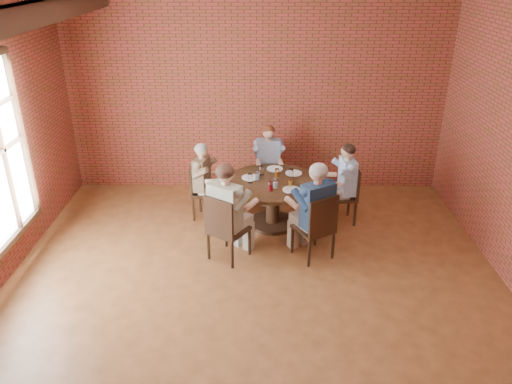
{
  "coord_description": "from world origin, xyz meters",
  "views": [
    {
      "loc": [
        0.05,
        -4.94,
        3.83
      ],
      "look_at": [
        0.01,
        1.0,
        1.04
      ],
      "focal_mm": 35.0,
      "sensor_mm": 36.0,
      "label": 1
    }
  ],
  "objects_px": {
    "diner_a": "(343,184)",
    "chair_e": "(318,226)",
    "diner_b": "(268,163)",
    "diner_e": "(314,211)",
    "dining_table": "(273,194)",
    "chair_a": "(347,192)",
    "chair_b": "(268,169)",
    "chair_c": "(201,189)",
    "chair_d": "(224,227)",
    "diner_c": "(205,182)",
    "smartphone": "(291,192)",
    "diner_d": "(228,212)"
  },
  "relations": [
    {
      "from": "dining_table",
      "to": "chair_c",
      "type": "height_order",
      "value": "chair_c"
    },
    {
      "from": "chair_a",
      "to": "diner_d",
      "type": "relative_size",
      "value": 0.65
    },
    {
      "from": "diner_b",
      "to": "diner_e",
      "type": "distance_m",
      "value": 1.98
    },
    {
      "from": "chair_a",
      "to": "chair_b",
      "type": "bearing_deg",
      "value": -133.52
    },
    {
      "from": "chair_c",
      "to": "chair_e",
      "type": "distance_m",
      "value": 2.13
    },
    {
      "from": "diner_a",
      "to": "diner_d",
      "type": "relative_size",
      "value": 0.92
    },
    {
      "from": "diner_c",
      "to": "chair_d",
      "type": "bearing_deg",
      "value": -150.35
    },
    {
      "from": "dining_table",
      "to": "chair_b",
      "type": "xyz_separation_m",
      "value": [
        -0.06,
        1.06,
        -0.03
      ]
    },
    {
      "from": "dining_table",
      "to": "chair_b",
      "type": "distance_m",
      "value": 1.07
    },
    {
      "from": "chair_b",
      "to": "diner_e",
      "type": "distance_m",
      "value": 2.06
    },
    {
      "from": "diner_e",
      "to": "chair_a",
      "type": "bearing_deg",
      "value": -152.3
    },
    {
      "from": "chair_c",
      "to": "chair_d",
      "type": "xyz_separation_m",
      "value": [
        0.45,
        -1.29,
        0.04
      ]
    },
    {
      "from": "diner_c",
      "to": "chair_b",
      "type": "bearing_deg",
      "value": -37.94
    },
    {
      "from": "diner_a",
      "to": "chair_e",
      "type": "distance_m",
      "value": 1.22
    },
    {
      "from": "diner_a",
      "to": "chair_b",
      "type": "distance_m",
      "value": 1.49
    },
    {
      "from": "diner_c",
      "to": "chair_d",
      "type": "distance_m",
      "value": 1.33
    },
    {
      "from": "chair_d",
      "to": "diner_e",
      "type": "distance_m",
      "value": 1.24
    },
    {
      "from": "diner_c",
      "to": "diner_b",
      "type": "bearing_deg",
      "value": -40.96
    },
    {
      "from": "dining_table",
      "to": "diner_c",
      "type": "height_order",
      "value": "diner_c"
    },
    {
      "from": "chair_b",
      "to": "chair_d",
      "type": "bearing_deg",
      "value": -109.87
    },
    {
      "from": "dining_table",
      "to": "chair_c",
      "type": "xyz_separation_m",
      "value": [
        -1.14,
        0.26,
        -0.04
      ]
    },
    {
      "from": "diner_b",
      "to": "diner_e",
      "type": "bearing_deg",
      "value": -75.74
    },
    {
      "from": "dining_table",
      "to": "diner_d",
      "type": "relative_size",
      "value": 1.03
    },
    {
      "from": "chair_a",
      "to": "diner_e",
      "type": "height_order",
      "value": "diner_e"
    },
    {
      "from": "diner_a",
      "to": "diner_b",
      "type": "bearing_deg",
      "value": -133.28
    },
    {
      "from": "diner_a",
      "to": "chair_d",
      "type": "relative_size",
      "value": 1.32
    },
    {
      "from": "chair_d",
      "to": "chair_c",
      "type": "bearing_deg",
      "value": -36.87
    },
    {
      "from": "diner_c",
      "to": "chair_e",
      "type": "xyz_separation_m",
      "value": [
        1.65,
        -1.23,
        -0.1
      ]
    },
    {
      "from": "dining_table",
      "to": "chair_a",
      "type": "relative_size",
      "value": 1.58
    },
    {
      "from": "diner_d",
      "to": "diner_b",
      "type": "bearing_deg",
      "value": -72.91
    },
    {
      "from": "diner_b",
      "to": "chair_c",
      "type": "relative_size",
      "value": 1.46
    },
    {
      "from": "dining_table",
      "to": "diner_e",
      "type": "xyz_separation_m",
      "value": [
        0.54,
        -0.9,
        0.18
      ]
    },
    {
      "from": "chair_b",
      "to": "chair_d",
      "type": "relative_size",
      "value": 0.93
    },
    {
      "from": "diner_c",
      "to": "diner_e",
      "type": "height_order",
      "value": "diner_e"
    },
    {
      "from": "chair_b",
      "to": "diner_b",
      "type": "xyz_separation_m",
      "value": [
        0.0,
        -0.08,
        0.15
      ]
    },
    {
      "from": "diner_a",
      "to": "dining_table",
      "type": "bearing_deg",
      "value": -90.0
    },
    {
      "from": "chair_c",
      "to": "diner_d",
      "type": "relative_size",
      "value": 0.63
    },
    {
      "from": "diner_a",
      "to": "chair_b",
      "type": "bearing_deg",
      "value": -135.68
    },
    {
      "from": "chair_d",
      "to": "chair_e",
      "type": "height_order",
      "value": "chair_d"
    },
    {
      "from": "chair_a",
      "to": "chair_b",
      "type": "distance_m",
      "value": 1.54
    },
    {
      "from": "dining_table",
      "to": "smartphone",
      "type": "xyz_separation_m",
      "value": [
        0.25,
        -0.39,
        0.23
      ]
    },
    {
      "from": "chair_e",
      "to": "chair_b",
      "type": "bearing_deg",
      "value": -103.27
    },
    {
      "from": "diner_b",
      "to": "smartphone",
      "type": "distance_m",
      "value": 1.41
    },
    {
      "from": "diner_b",
      "to": "smartphone",
      "type": "bearing_deg",
      "value": -80.81
    },
    {
      "from": "chair_a",
      "to": "diner_c",
      "type": "distance_m",
      "value": 2.24
    },
    {
      "from": "chair_c",
      "to": "smartphone",
      "type": "distance_m",
      "value": 1.56
    },
    {
      "from": "chair_a",
      "to": "diner_b",
      "type": "xyz_separation_m",
      "value": [
        -1.23,
        0.85,
        0.15
      ]
    },
    {
      "from": "diner_e",
      "to": "smartphone",
      "type": "distance_m",
      "value": 0.59
    },
    {
      "from": "smartphone",
      "to": "diner_a",
      "type": "bearing_deg",
      "value": 33.84
    },
    {
      "from": "diner_d",
      "to": "chair_b",
      "type": "bearing_deg",
      "value": -72.15
    }
  ]
}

